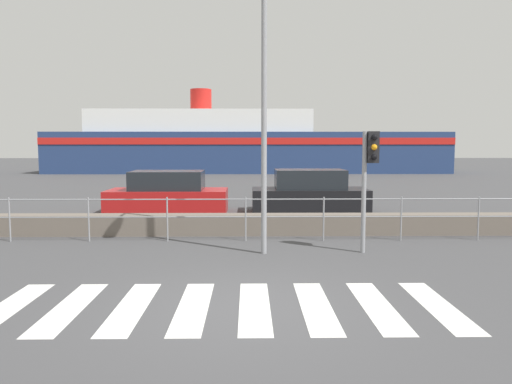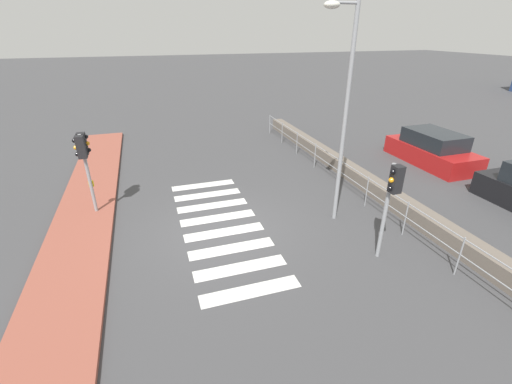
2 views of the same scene
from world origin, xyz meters
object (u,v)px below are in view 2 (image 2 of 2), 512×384
object	(u,v)px
traffic_light_near	(84,153)
traffic_light_far	(392,192)
streetlamp	(342,97)
parked_car_red	(432,150)

from	to	relation	value
traffic_light_near	traffic_light_far	distance (m)	8.88
traffic_light_near	streetlamp	xyz separation A→B (m)	(2.64, 7.16, 1.74)
traffic_light_far	streetlamp	distance (m)	2.98
traffic_light_far	parked_car_red	world-z (taller)	traffic_light_far
traffic_light_near	parked_car_red	size ratio (longest dim) A/B	0.65
parked_car_red	traffic_light_far	bearing A→B (deg)	-50.62
streetlamp	parked_car_red	bearing A→B (deg)	114.73
traffic_light_far	streetlamp	xyz separation A→B (m)	(-2.29, -0.22, 1.90)
traffic_light_near	parked_car_red	world-z (taller)	traffic_light_near
parked_car_red	traffic_light_near	bearing A→B (deg)	-87.88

